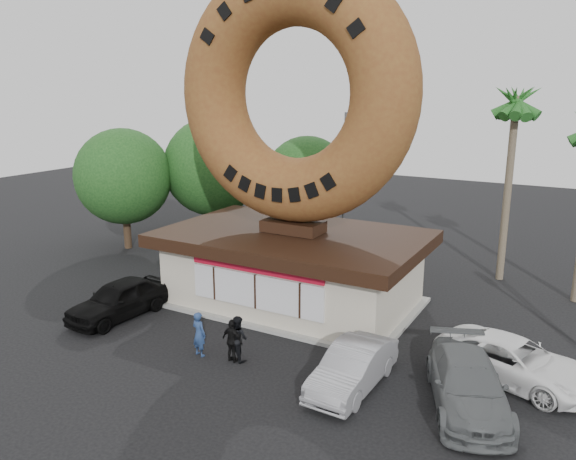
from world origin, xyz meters
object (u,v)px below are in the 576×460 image
(donut_shop, at_px, (293,266))
(street_lamp, at_px, (347,172))
(car_black, at_px, (119,299))
(giant_donut, at_px, (293,94))
(person_right, at_px, (233,341))
(person_center, at_px, (238,338))
(car_grey, at_px, (468,384))
(car_silver, at_px, (353,367))
(person_left, at_px, (199,334))
(car_white, at_px, (514,361))

(donut_shop, bearing_deg, street_lamp, 100.50)
(car_black, bearing_deg, donut_shop, 45.38)
(giant_donut, height_order, street_lamp, giant_donut)
(person_right, distance_m, car_black, 6.49)
(donut_shop, xyz_separation_m, person_center, (0.89, -5.65, -0.94))
(car_grey, bearing_deg, car_silver, 169.57)
(street_lamp, bearing_deg, car_black, -104.09)
(person_right, bearing_deg, person_left, 18.27)
(donut_shop, xyz_separation_m, person_left, (-0.50, -6.05, -0.94))
(giant_donut, bearing_deg, car_silver, -46.44)
(street_lamp, relative_size, person_right, 5.07)
(donut_shop, relative_size, car_grey, 2.18)
(person_center, height_order, car_grey, person_center)
(car_black, distance_m, car_white, 15.42)
(person_right, relative_size, car_grey, 0.31)
(car_white, bearing_deg, person_left, 126.98)
(person_center, height_order, car_silver, person_center)
(giant_donut, distance_m, car_white, 13.01)
(person_center, relative_size, person_right, 1.04)
(street_lamp, height_order, car_black, street_lamp)
(street_lamp, bearing_deg, car_silver, -65.51)
(car_silver, bearing_deg, person_right, -172.61)
(donut_shop, height_order, person_right, donut_shop)
(donut_shop, distance_m, street_lamp, 10.54)
(donut_shop, distance_m, person_left, 6.14)
(person_left, xyz_separation_m, car_silver, (5.68, 0.62, -0.12))
(person_center, bearing_deg, car_black, 8.35)
(giant_donut, height_order, car_white, giant_donut)
(person_right, distance_m, car_silver, 4.38)
(street_lamp, height_order, car_white, street_lamp)
(car_silver, relative_size, car_grey, 0.83)
(person_left, height_order, car_grey, person_left)
(person_left, relative_size, car_white, 0.33)
(person_center, bearing_deg, car_silver, -162.15)
(street_lamp, distance_m, car_grey, 18.50)
(giant_donut, bearing_deg, donut_shop, -90.00)
(donut_shop, relative_size, car_black, 2.41)
(person_center, relative_size, car_black, 0.35)
(person_center, bearing_deg, giant_donut, -66.15)
(person_center, xyz_separation_m, car_grey, (7.73, 0.89, -0.08))
(street_lamp, xyz_separation_m, car_silver, (7.04, -15.45, -3.78))
(giant_donut, distance_m, person_center, 10.09)
(car_silver, bearing_deg, donut_shop, 135.46)
(donut_shop, distance_m, car_white, 9.98)
(person_left, height_order, car_silver, person_left)
(person_right, distance_m, car_white, 9.44)
(person_center, distance_m, car_white, 9.30)
(person_left, bearing_deg, person_center, -152.69)
(person_center, relative_size, car_white, 0.32)
(giant_donut, relative_size, car_grey, 2.07)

